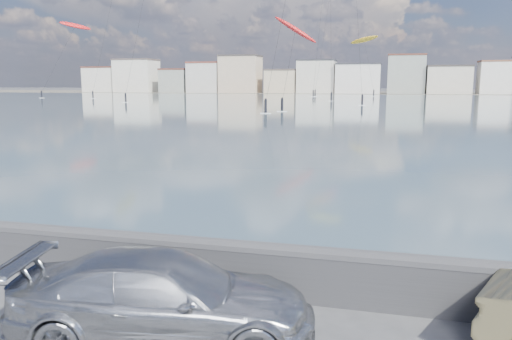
# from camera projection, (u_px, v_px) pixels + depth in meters

# --- Properties ---
(bay_water) EXTENTS (500.00, 177.00, 0.00)m
(bay_water) POSITION_uv_depth(u_px,v_px,m) (364.00, 104.00, 94.60)
(bay_water) COLOR #395861
(bay_water) RESTS_ON ground
(far_shore_strip) EXTENTS (500.00, 60.00, 0.00)m
(far_shore_strip) POSITION_uv_depth(u_px,v_px,m) (375.00, 93.00, 198.17)
(far_shore_strip) COLOR #4C473D
(far_shore_strip) RESTS_ON ground
(seawall) EXTENTS (400.00, 0.36, 1.08)m
(seawall) POSITION_uv_depth(u_px,v_px,m) (190.00, 260.00, 9.74)
(seawall) COLOR #28282B
(seawall) RESTS_ON ground
(far_buildings) EXTENTS (240.79, 13.26, 14.60)m
(far_buildings) POSITION_uv_depth(u_px,v_px,m) (378.00, 77.00, 183.45)
(far_buildings) COLOR silver
(far_buildings) RESTS_ON ground
(car_silver) EXTENTS (5.00, 2.76, 1.37)m
(car_silver) POSITION_uv_depth(u_px,v_px,m) (164.00, 298.00, 7.81)
(car_silver) COLOR #A4A7AC
(car_silver) RESTS_ON ground
(kitesurfer_3) EXTENTS (7.01, 11.65, 14.44)m
(kitesurfer_3) POSITION_uv_depth(u_px,v_px,m) (295.00, 31.00, 77.00)
(kitesurfer_3) COLOR red
(kitesurfer_3) RESTS_ON ground
(kitesurfer_17) EXTENTS (6.75, 18.94, 21.29)m
(kitesurfer_17) POSITION_uv_depth(u_px,v_px,m) (75.00, 26.00, 139.91)
(kitesurfer_17) COLOR red
(kitesurfer_17) RESTS_ON ground
(kitesurfer_20) EXTENTS (8.87, 12.63, 19.10)m
(kitesurfer_20) POSITION_uv_depth(u_px,v_px,m) (364.00, 41.00, 155.65)
(kitesurfer_20) COLOR #BF8C19
(kitesurfer_20) RESTS_ON ground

